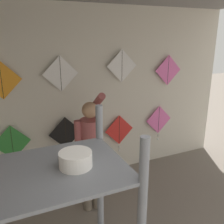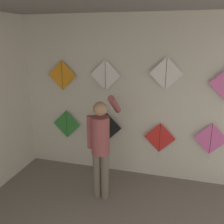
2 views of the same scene
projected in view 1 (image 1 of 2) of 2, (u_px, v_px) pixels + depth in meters
back_panel at (94, 96)px, 4.06m from camera, size 5.00×0.06×2.80m
shopkeeper at (91, 147)px, 3.28m from camera, size 0.42×0.57×1.66m
kite_0 at (12, 143)px, 3.63m from camera, size 0.53×0.01×0.53m
kite_1 at (66, 133)px, 3.93m from camera, size 0.53×0.01×0.53m
kite_2 at (119, 131)px, 4.34m from camera, size 0.53×0.04×0.67m
kite_3 at (159, 121)px, 4.64m from camera, size 0.53×0.04×0.67m
kite_4 at (1, 80)px, 3.34m from camera, size 0.53×0.01×0.53m
kite_5 at (61, 74)px, 3.65m from camera, size 0.53×0.01×0.53m
kite_6 at (122, 66)px, 4.02m from camera, size 0.53×0.01×0.53m
kite_7 at (168, 70)px, 4.42m from camera, size 0.53×0.01×0.53m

